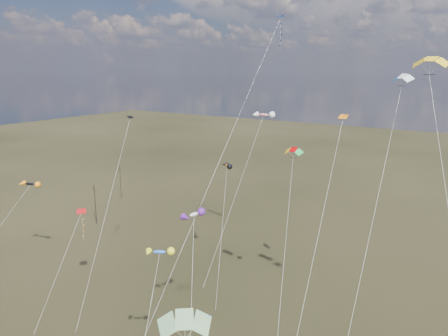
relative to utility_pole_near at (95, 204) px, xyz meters
The scene contains 15 objects.
utility_pole_near is the anchor object (origin of this frame).
utility_pole_far 16.12m from the utility_pole_near, 119.74° to the left, with size 1.40×0.20×8.00m.
diamond_navy_tall 46.64m from the utility_pole_near, ahead, with size 1.22×31.85×36.78m.
diamond_black_mid 30.23m from the utility_pole_near, 33.11° to the right, with size 3.45×13.84×23.78m.
diamond_red_low 29.12m from the utility_pole_near, 42.29° to the right, with size 1.51×9.21×12.71m.
diamond_orange_center 54.46m from the utility_pole_near, 16.12° to the right, with size 0.97×15.02×25.59m.
parafoil_yellow 64.24m from the utility_pole_near, 10.26° to the right, with size 10.81×18.91×31.35m.
parafoil_blue_white 60.40m from the utility_pole_near, ahead, with size 2.35×22.85×29.74m.
parafoil_striped 64.29m from the utility_pole_near, 35.05° to the right, with size 6.34×15.85×19.08m.
parafoil_tricolor 48.04m from the utility_pole_near, ahead, with size 7.16×17.62×21.59m.
novelty_black_orange 19.95m from the utility_pole_near, 69.02° to the right, with size 5.98×11.10×13.71m.
novelty_orange_black 34.70m from the utility_pole_near, ahead, with size 5.53×10.54×17.06m.
novelty_white_purple 43.61m from the utility_pole_near, 25.18° to the right, with size 5.36×8.65×15.78m.
novelty_redwhite_stripe 38.92m from the utility_pole_near, 10.23° to the left, with size 3.73×15.08×23.66m.
novelty_blue_yellow 49.09m from the utility_pole_near, 32.54° to the right, with size 5.81×11.81×15.25m.
Camera 1 is at (23.79, -18.74, 29.81)m, focal length 32.00 mm.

